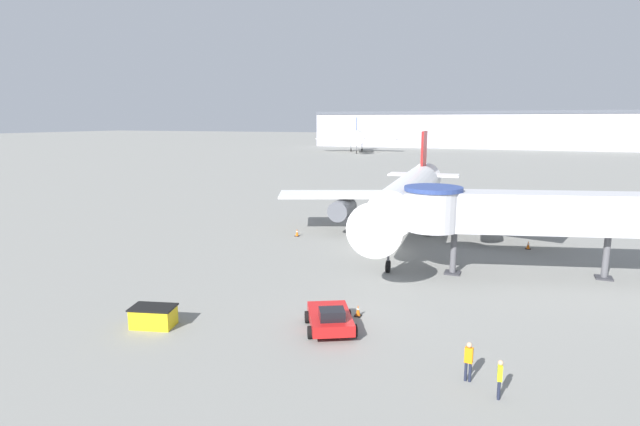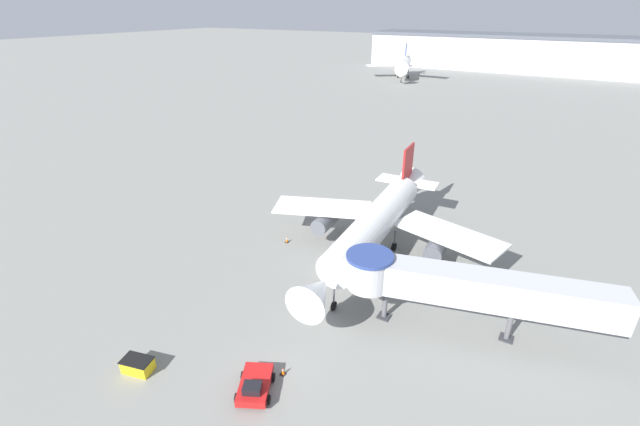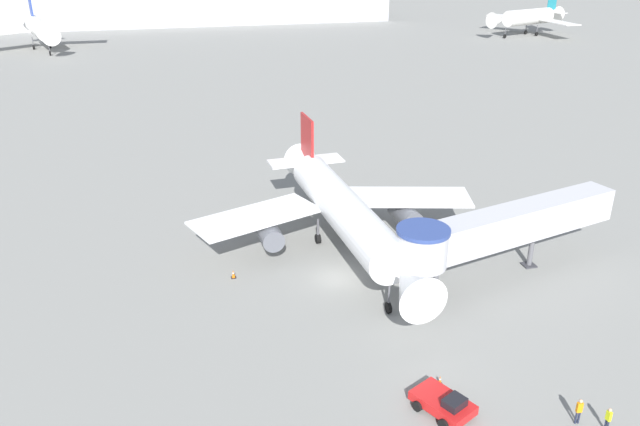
{
  "view_description": "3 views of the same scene",
  "coord_description": "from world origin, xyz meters",
  "px_view_note": "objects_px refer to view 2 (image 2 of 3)",
  "views": [
    {
      "loc": [
        10.36,
        -40.37,
        10.91
      ],
      "look_at": [
        -3.97,
        -3.39,
        3.54
      ],
      "focal_mm": 28.0,
      "sensor_mm": 36.0,
      "label": 1
    },
    {
      "loc": [
        17.31,
        -33.98,
        25.45
      ],
      "look_at": [
        -3.59,
        1.66,
        5.32
      ],
      "focal_mm": 24.0,
      "sensor_mm": 36.0,
      "label": 2
    },
    {
      "loc": [
        -12.53,
        -43.98,
        26.4
      ],
      "look_at": [
        -0.46,
        4.26,
        4.23
      ],
      "focal_mm": 35.0,
      "sensor_mm": 36.0,
      "label": 3
    }
  ],
  "objects_px": {
    "traffic_cone_starboard_wing": "(468,279)",
    "traffic_cone_near_nose": "(283,371)",
    "pushback_tug_red": "(255,385)",
    "background_jet_blue_tail": "(404,64)",
    "service_container_yellow": "(138,365)",
    "traffic_cone_port_wing": "(287,240)",
    "main_airplane": "(377,222)",
    "jet_bridge": "(459,285)"
  },
  "relations": [
    {
      "from": "service_container_yellow",
      "to": "background_jet_blue_tail",
      "type": "height_order",
      "value": "background_jet_blue_tail"
    },
    {
      "from": "main_airplane",
      "to": "jet_bridge",
      "type": "xyz_separation_m",
      "value": [
        10.81,
        -8.01,
        0.51
      ]
    },
    {
      "from": "main_airplane",
      "to": "jet_bridge",
      "type": "bearing_deg",
      "value": -40.02
    },
    {
      "from": "traffic_cone_port_wing",
      "to": "traffic_cone_starboard_wing",
      "type": "height_order",
      "value": "traffic_cone_starboard_wing"
    },
    {
      "from": "traffic_cone_near_nose",
      "to": "background_jet_blue_tail",
      "type": "bearing_deg",
      "value": 107.09
    },
    {
      "from": "service_container_yellow",
      "to": "background_jet_blue_tail",
      "type": "relative_size",
      "value": 0.09
    },
    {
      "from": "service_container_yellow",
      "to": "traffic_cone_port_wing",
      "type": "distance_m",
      "value": 22.3
    },
    {
      "from": "service_container_yellow",
      "to": "traffic_cone_near_nose",
      "type": "bearing_deg",
      "value": 28.52
    },
    {
      "from": "service_container_yellow",
      "to": "background_jet_blue_tail",
      "type": "xyz_separation_m",
      "value": [
        -34.31,
        148.9,
        4.66
      ]
    },
    {
      "from": "pushback_tug_red",
      "to": "background_jet_blue_tail",
      "type": "height_order",
      "value": "background_jet_blue_tail"
    },
    {
      "from": "service_container_yellow",
      "to": "traffic_cone_near_nose",
      "type": "height_order",
      "value": "service_container_yellow"
    },
    {
      "from": "traffic_cone_port_wing",
      "to": "service_container_yellow",
      "type": "bearing_deg",
      "value": -86.42
    },
    {
      "from": "service_container_yellow",
      "to": "traffic_cone_starboard_wing",
      "type": "relative_size",
      "value": 3.63
    },
    {
      "from": "service_container_yellow",
      "to": "traffic_cone_port_wing",
      "type": "height_order",
      "value": "service_container_yellow"
    },
    {
      "from": "pushback_tug_red",
      "to": "traffic_cone_starboard_wing",
      "type": "bearing_deg",
      "value": 38.53
    },
    {
      "from": "service_container_yellow",
      "to": "traffic_cone_port_wing",
      "type": "xyz_separation_m",
      "value": [
        -1.39,
        22.26,
        -0.23
      ]
    },
    {
      "from": "service_container_yellow",
      "to": "traffic_cone_port_wing",
      "type": "bearing_deg",
      "value": 93.58
    },
    {
      "from": "traffic_cone_starboard_wing",
      "to": "traffic_cone_near_nose",
      "type": "bearing_deg",
      "value": -115.35
    },
    {
      "from": "jet_bridge",
      "to": "traffic_cone_port_wing",
      "type": "xyz_separation_m",
      "value": [
        -21.0,
        5.29,
        -4.3
      ]
    },
    {
      "from": "traffic_cone_port_wing",
      "to": "background_jet_blue_tail",
      "type": "relative_size",
      "value": 0.02
    },
    {
      "from": "pushback_tug_red",
      "to": "background_jet_blue_tail",
      "type": "relative_size",
      "value": 0.15
    },
    {
      "from": "traffic_cone_port_wing",
      "to": "background_jet_blue_tail",
      "type": "height_order",
      "value": "background_jet_blue_tail"
    },
    {
      "from": "pushback_tug_red",
      "to": "traffic_cone_port_wing",
      "type": "distance_m",
      "value": 21.92
    },
    {
      "from": "jet_bridge",
      "to": "main_airplane",
      "type": "bearing_deg",
      "value": 128.85
    },
    {
      "from": "pushback_tug_red",
      "to": "traffic_cone_starboard_wing",
      "type": "xyz_separation_m",
      "value": [
        10.13,
        22.03,
        -0.31
      ]
    },
    {
      "from": "jet_bridge",
      "to": "traffic_cone_port_wing",
      "type": "bearing_deg",
      "value": 151.25
    },
    {
      "from": "traffic_cone_near_nose",
      "to": "background_jet_blue_tail",
      "type": "distance_m",
      "value": 150.27
    },
    {
      "from": "main_airplane",
      "to": "pushback_tug_red",
      "type": "height_order",
      "value": "main_airplane"
    },
    {
      "from": "jet_bridge",
      "to": "pushback_tug_red",
      "type": "xyz_separation_m",
      "value": [
        -10.59,
        -14.0,
        -3.98
      ]
    },
    {
      "from": "main_airplane",
      "to": "background_jet_blue_tail",
      "type": "relative_size",
      "value": 1.04
    },
    {
      "from": "main_airplane",
      "to": "pushback_tug_red",
      "type": "bearing_deg",
      "value": -92.9
    },
    {
      "from": "traffic_cone_near_nose",
      "to": "traffic_cone_starboard_wing",
      "type": "height_order",
      "value": "traffic_cone_starboard_wing"
    },
    {
      "from": "main_airplane",
      "to": "service_container_yellow",
      "type": "distance_m",
      "value": 26.72
    },
    {
      "from": "traffic_cone_starboard_wing",
      "to": "jet_bridge",
      "type": "bearing_deg",
      "value": -86.69
    },
    {
      "from": "traffic_cone_starboard_wing",
      "to": "background_jet_blue_tail",
      "type": "distance_m",
      "value": 135.03
    },
    {
      "from": "jet_bridge",
      "to": "service_container_yellow",
      "type": "distance_m",
      "value": 26.25
    },
    {
      "from": "service_container_yellow",
      "to": "traffic_cone_starboard_wing",
      "type": "bearing_deg",
      "value": 52.55
    },
    {
      "from": "traffic_cone_port_wing",
      "to": "traffic_cone_starboard_wing",
      "type": "bearing_deg",
      "value": 7.59
    },
    {
      "from": "pushback_tug_red",
      "to": "traffic_cone_starboard_wing",
      "type": "height_order",
      "value": "pushback_tug_red"
    },
    {
      "from": "traffic_cone_starboard_wing",
      "to": "background_jet_blue_tail",
      "type": "relative_size",
      "value": 0.02
    },
    {
      "from": "main_airplane",
      "to": "background_jet_blue_tail",
      "type": "distance_m",
      "value": 131.2
    },
    {
      "from": "traffic_cone_starboard_wing",
      "to": "service_container_yellow",
      "type": "bearing_deg",
      "value": -127.45
    }
  ]
}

